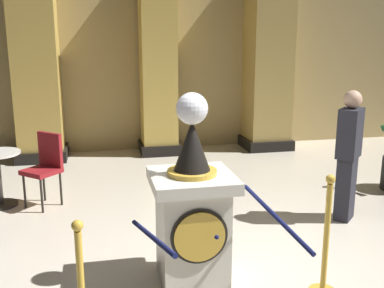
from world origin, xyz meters
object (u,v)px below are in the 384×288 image
at_px(stanchion_far, 325,253).
at_px(bystander_guest, 348,153).
at_px(cafe_chair_red, 45,163).
at_px(pedestal_clock, 192,213).

bearing_deg(stanchion_far, bystander_guest, 54.68).
xyz_separation_m(stanchion_far, cafe_chair_red, (-2.53, 2.74, 0.19)).
relative_size(bystander_guest, cafe_chair_red, 1.64).
relative_size(pedestal_clock, stanchion_far, 1.60).
height_order(stanchion_far, bystander_guest, bystander_guest).
relative_size(stanchion_far, bystander_guest, 0.69).
bearing_deg(bystander_guest, stanchion_far, -125.32).
bearing_deg(pedestal_clock, bystander_guest, 26.41).
bearing_deg(stanchion_far, pedestal_clock, 157.50).
bearing_deg(stanchion_far, cafe_chair_red, 132.69).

